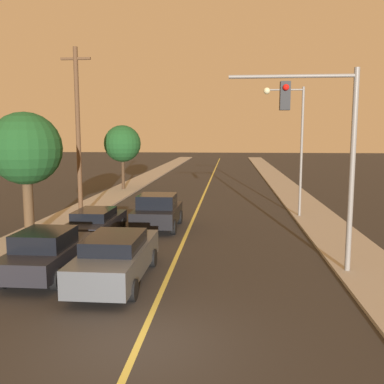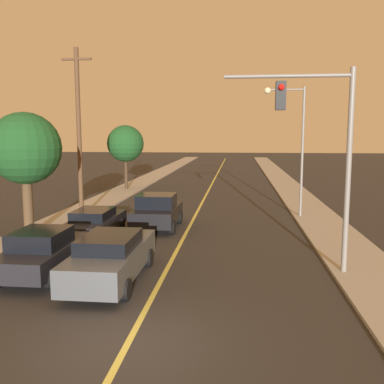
% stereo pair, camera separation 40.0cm
% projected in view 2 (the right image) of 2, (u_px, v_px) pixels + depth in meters
% --- Properties ---
extents(ground_plane, '(200.00, 200.00, 0.00)m').
position_uv_depth(ground_plane, '(127.00, 345.00, 9.41)').
color(ground_plane, '#2D2B28').
extents(road_surface, '(11.00, 80.00, 0.01)m').
position_uv_depth(road_surface, '(215.00, 178.00, 44.89)').
color(road_surface, '#2D2B28').
rests_on(road_surface, ground).
extents(sidewalk_left, '(2.50, 80.00, 0.12)m').
position_uv_depth(sidewalk_left, '(152.00, 177.00, 45.59)').
color(sidewalk_left, '#9E998E').
rests_on(sidewalk_left, ground).
extents(sidewalk_right, '(2.50, 80.00, 0.12)m').
position_uv_depth(sidewalk_right, '(280.00, 179.00, 44.16)').
color(sidewalk_right, '#9E998E').
rests_on(sidewalk_right, ground).
extents(car_near_lane_front, '(1.92, 5.01, 1.53)m').
position_uv_depth(car_near_lane_front, '(112.00, 256.00, 13.43)').
color(car_near_lane_front, '#474C51').
rests_on(car_near_lane_front, ground).
extents(car_near_lane_second, '(2.11, 4.00, 1.71)m').
position_uv_depth(car_near_lane_second, '(157.00, 211.00, 20.98)').
color(car_near_lane_second, black).
rests_on(car_near_lane_second, ground).
extents(car_outer_lane_front, '(1.90, 4.20, 1.53)m').
position_uv_depth(car_outer_lane_front, '(43.00, 252.00, 14.04)').
color(car_outer_lane_front, black).
rests_on(car_outer_lane_front, ground).
extents(car_outer_lane_second, '(1.84, 4.57, 1.32)m').
position_uv_depth(car_outer_lane_second, '(95.00, 223.00, 19.07)').
color(car_outer_lane_second, black).
rests_on(car_outer_lane_second, ground).
extents(traffic_signal_mast, '(4.09, 0.42, 6.56)m').
position_uv_depth(traffic_signal_mast, '(322.00, 138.00, 13.64)').
color(traffic_signal_mast, slate).
rests_on(traffic_signal_mast, ground).
extents(streetlamp_right, '(2.19, 0.36, 7.01)m').
position_uv_depth(streetlamp_right, '(293.00, 133.00, 23.12)').
color(streetlamp_right, slate).
rests_on(streetlamp_right, ground).
extents(utility_pole_left, '(1.60, 0.24, 8.99)m').
position_uv_depth(utility_pole_left, '(79.00, 131.00, 22.80)').
color(utility_pole_left, '#513823').
rests_on(utility_pole_left, ground).
extents(tree_left_near, '(3.12, 3.12, 5.44)m').
position_uv_depth(tree_left_near, '(25.00, 149.00, 18.49)').
color(tree_left_near, '#4C3823').
rests_on(tree_left_near, ground).
extents(tree_left_far, '(2.99, 2.99, 5.23)m').
position_uv_depth(tree_left_far, '(125.00, 144.00, 34.96)').
color(tree_left_far, '#3D2B1C').
rests_on(tree_left_far, ground).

